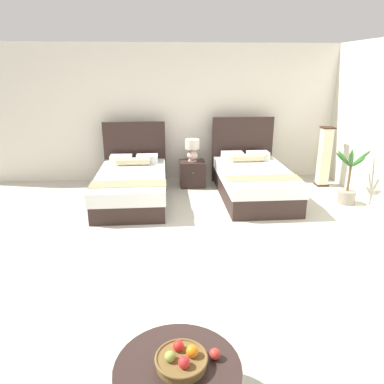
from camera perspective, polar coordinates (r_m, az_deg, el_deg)
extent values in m
cube|color=beige|center=(4.79, 2.26, -9.40)|extent=(9.84, 10.39, 0.02)
cube|color=silver|center=(7.65, -0.64, 12.25)|extent=(9.84, 0.12, 2.74)
cube|color=#30211D|center=(6.54, -9.40, -0.23)|extent=(1.15, 2.13, 0.29)
cube|color=white|center=(6.46, -9.52, 1.92)|extent=(1.19, 2.17, 0.23)
cube|color=#30211D|center=(7.45, -8.97, 6.07)|extent=(1.23, 0.06, 1.26)
cube|color=white|center=(7.20, -11.13, 5.13)|extent=(0.41, 0.30, 0.14)
cube|color=white|center=(7.16, -7.08, 5.27)|extent=(0.41, 0.30, 0.14)
cylinder|color=beige|center=(6.95, -9.25, 4.77)|extent=(0.63, 0.15, 0.15)
cube|color=gray|center=(5.83, -10.04, 1.28)|extent=(1.21, 0.38, 0.01)
cube|color=#30211D|center=(6.70, 9.68, 0.47)|extent=(1.17, 2.11, 0.34)
cube|color=white|center=(6.62, 9.81, 2.69)|extent=(1.21, 2.15, 0.21)
cube|color=#30211D|center=(7.59, 7.92, 6.64)|extent=(1.25, 0.06, 1.33)
cube|color=white|center=(7.27, 6.39, 5.72)|extent=(0.42, 0.30, 0.14)
cube|color=white|center=(7.39, 10.33, 5.74)|extent=(0.42, 0.30, 0.14)
cylinder|color=beige|center=(7.10, 8.80, 5.33)|extent=(0.64, 0.15, 0.15)
cube|color=gray|center=(6.08, 11.13, 2.20)|extent=(1.23, 0.36, 0.01)
cube|color=#30211D|center=(7.26, 0.05, 2.93)|extent=(0.49, 0.43, 0.51)
sphere|color=tan|center=(7.03, 0.20, 3.02)|extent=(0.02, 0.02, 0.02)
cylinder|color=beige|center=(7.22, 0.04, 4.99)|extent=(0.17, 0.17, 0.02)
ellipsoid|color=beige|center=(7.19, 0.04, 5.80)|extent=(0.21, 0.21, 0.19)
cylinder|color=#99844C|center=(7.17, 0.04, 6.69)|extent=(0.02, 0.02, 0.04)
cylinder|color=beige|center=(7.14, 0.04, 7.58)|extent=(0.28, 0.28, 0.19)
cylinder|color=#30211D|center=(2.64, -2.27, -26.10)|extent=(0.84, 0.84, 0.04)
cylinder|color=brown|center=(2.61, -1.69, -25.16)|extent=(0.33, 0.33, 0.06)
torus|color=brown|center=(2.59, -1.70, -24.67)|extent=(0.35, 0.35, 0.02)
sphere|color=#8CA344|center=(2.56, -3.48, -24.47)|extent=(0.07, 0.07, 0.07)
sphere|color=red|center=(2.51, -1.23, -25.26)|extent=(0.08, 0.08, 0.08)
sphere|color=orange|center=(2.58, 0.04, -23.81)|extent=(0.08, 0.08, 0.08)
sphere|color=red|center=(2.62, -2.15, -23.08)|extent=(0.08, 0.08, 0.08)
sphere|color=red|center=(2.65, 3.63, -24.13)|extent=(0.08, 0.08, 0.08)
cube|color=#341C13|center=(7.83, 19.67, 1.15)|extent=(0.24, 0.24, 0.03)
cube|color=beige|center=(7.68, 20.14, 5.26)|extent=(0.20, 0.20, 1.13)
cube|color=#341C13|center=(7.58, 20.64, 9.49)|extent=(0.24, 0.24, 0.02)
cylinder|color=gray|center=(6.91, 23.16, -0.71)|extent=(0.30, 0.30, 0.23)
cylinder|color=brown|center=(6.82, 23.52, 1.96)|extent=(0.04, 0.04, 0.44)
ellipsoid|color=#306429|center=(6.82, 25.07, 4.82)|extent=(0.36, 0.09, 0.31)
ellipsoid|color=#306429|center=(6.83, 23.88, 4.95)|extent=(0.14, 0.22, 0.30)
ellipsoid|color=#306429|center=(6.79, 22.87, 4.88)|extent=(0.20, 0.27, 0.29)
ellipsoid|color=#306429|center=(6.69, 22.79, 4.75)|extent=(0.32, 0.10, 0.28)
ellipsoid|color=#306429|center=(6.59, 23.74, 4.74)|extent=(0.22, 0.28, 0.36)
ellipsoid|color=#306429|center=(6.69, 24.70, 4.28)|extent=(0.18, 0.24, 0.25)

